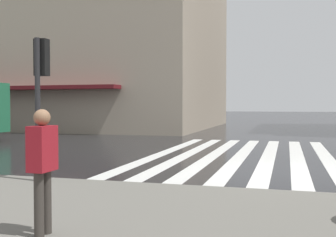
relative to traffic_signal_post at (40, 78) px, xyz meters
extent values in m
plane|color=black|center=(3.35, -5.37, -2.50)|extent=(220.00, 220.00, 0.00)
cube|color=silver|center=(7.35, -6.82, -2.50)|extent=(13.00, 0.50, 0.01)
cube|color=silver|center=(7.35, -5.82, -2.50)|extent=(13.00, 0.50, 0.01)
cube|color=silver|center=(7.35, -4.82, -2.50)|extent=(13.00, 0.50, 0.01)
cube|color=silver|center=(7.35, -3.82, -2.50)|extent=(13.00, 0.50, 0.01)
cube|color=silver|center=(7.35, -2.82, -2.50)|extent=(13.00, 0.50, 0.01)
cube|color=silver|center=(7.35, -1.82, -2.50)|extent=(13.00, 0.50, 0.01)
cube|color=silver|center=(7.35, -0.82, -2.50)|extent=(13.00, 0.50, 0.01)
cube|color=tan|center=(25.15, 13.69, 5.76)|extent=(18.61, 26.23, 16.52)
cylinder|color=#232326|center=(-0.12, 0.00, -0.72)|extent=(0.12, 0.12, 3.26)
cube|color=black|center=(0.06, 0.00, 0.48)|extent=(0.22, 0.30, 0.85)
sphere|color=red|center=(0.18, 0.00, 0.76)|extent=(0.17, 0.17, 0.17)
sphere|color=orange|center=(0.18, 0.00, 0.48)|extent=(0.17, 0.17, 0.17)
sphere|color=green|center=(0.18, 0.00, 0.20)|extent=(0.17, 0.17, 0.17)
cube|color=maroon|center=(-3.60, -2.35, -1.19)|extent=(0.40, 0.24, 0.60)
sphere|color=#936B4C|center=(-3.60, -2.35, -0.78)|extent=(0.22, 0.22, 0.22)
cylinder|color=#38332D|center=(-3.69, -2.35, -1.92)|extent=(0.13, 0.13, 0.86)
cylinder|color=#38332D|center=(-3.51, -2.35, -1.92)|extent=(0.13, 0.13, 0.86)
camera|label=1|loc=(-8.44, -5.46, -0.62)|focal=44.68mm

